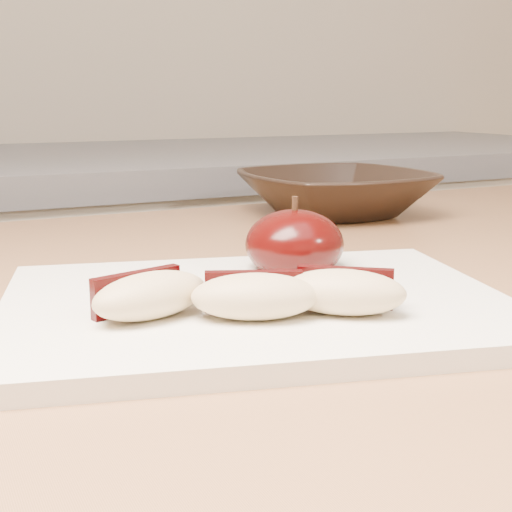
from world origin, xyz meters
name	(u,v)px	position (x,y,z in m)	size (l,w,h in m)	color
back_cabinet	(3,440)	(0.00, 1.20, 0.47)	(2.40, 0.62, 0.94)	silver
cutting_board	(256,306)	(0.08, 0.41, 0.91)	(0.30, 0.22, 0.01)	silver
apple_half	(294,244)	(0.13, 0.46, 0.93)	(0.07, 0.07, 0.06)	black
apple_wedge_a	(149,295)	(0.01, 0.39, 0.92)	(0.08, 0.05, 0.03)	tan
apple_wedge_b	(255,296)	(0.06, 0.37, 0.92)	(0.08, 0.06, 0.03)	tan
apple_wedge_c	(343,291)	(0.11, 0.35, 0.92)	(0.08, 0.07, 0.03)	tan
bowl	(335,193)	(0.32, 0.70, 0.92)	(0.20, 0.20, 0.05)	black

